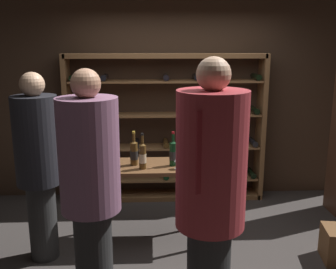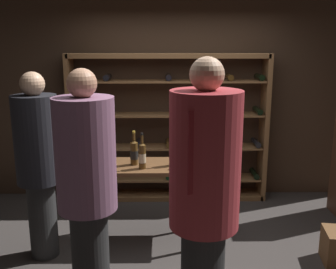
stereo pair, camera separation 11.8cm
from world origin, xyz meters
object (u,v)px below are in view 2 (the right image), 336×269
at_px(wine_glass_stemmed_center, 177,159).
at_px(person_bystander_dark_jacket, 204,192).
at_px(wine_bottle_green_slim, 142,156).
at_px(wine_glass_stemmed_right, 110,153).
at_px(wine_bottle_red_label, 173,153).
at_px(tasting_table, 152,174).
at_px(wine_rack, 168,129).
at_px(wine_bottle_amber_reserve, 134,152).
at_px(person_host_in_suit, 87,180).
at_px(person_guest_khaki, 38,159).

bearing_deg(wine_glass_stemmed_center, person_bystander_dark_jacket, -84.14).
relative_size(wine_bottle_green_slim, wine_glass_stemmed_right, 2.46).
relative_size(wine_bottle_red_label, wine_glass_stemmed_center, 2.63).
distance_m(tasting_table, wine_bottle_green_slim, 0.29).
bearing_deg(wine_rack, wine_bottle_amber_reserve, -107.98).
height_order(person_bystander_dark_jacket, wine_glass_stemmed_right, person_bystander_dark_jacket).
xyz_separation_m(wine_rack, person_host_in_suit, (-0.67, -2.21, 0.08)).
bearing_deg(wine_bottle_green_slim, person_host_in_suit, -112.86).
distance_m(person_host_in_suit, wine_bottle_amber_reserve, 1.10).
bearing_deg(wine_bottle_red_label, wine_glass_stemmed_center, -69.48).
distance_m(wine_glass_stemmed_center, wine_glass_stemmed_right, 0.75).
bearing_deg(wine_rack, person_bystander_dark_jacket, -85.38).
distance_m(wine_rack, wine_glass_stemmed_right, 1.26).
xyz_separation_m(person_host_in_suit, wine_glass_stemmed_center, (0.75, 0.90, -0.11)).
bearing_deg(person_guest_khaki, wine_bottle_green_slim, -156.94).
distance_m(wine_rack, wine_bottle_green_slim, 1.32).
bearing_deg(wine_bottle_green_slim, person_bystander_dark_jacket, -69.57).
height_order(wine_rack, tasting_table, wine_rack).
bearing_deg(wine_glass_stemmed_right, wine_bottle_red_label, -8.78).
bearing_deg(tasting_table, wine_rack, 80.62).
xyz_separation_m(person_host_in_suit, wine_glass_stemmed_right, (0.03, 1.12, -0.10)).
relative_size(wine_rack, person_host_in_suit, 1.36).
bearing_deg(person_bystander_dark_jacket, wine_glass_stemmed_right, 93.18).
distance_m(person_host_in_suit, wine_bottle_red_label, 1.23).
bearing_deg(wine_glass_stemmed_right, wine_bottle_amber_reserve, -13.17).
distance_m(tasting_table, person_bystander_dark_jacket, 1.55).
bearing_deg(wine_bottle_amber_reserve, wine_glass_stemmed_right, 166.83).
bearing_deg(wine_glass_stemmed_center, wine_bottle_red_label, 110.52).
bearing_deg(wine_glass_stemmed_center, wine_bottle_amber_reserve, 160.73).
height_order(person_guest_khaki, wine_bottle_amber_reserve, person_guest_khaki).
height_order(wine_bottle_green_slim, wine_glass_stemmed_center, wine_bottle_green_slim).
bearing_deg(person_host_in_suit, wine_rack, 145.06).
bearing_deg(person_host_in_suit, person_guest_khaki, -158.01).
xyz_separation_m(wine_rack, wine_bottle_green_slim, (-0.28, -1.29, 0.01)).
relative_size(person_guest_khaki, wine_glass_stemmed_right, 12.16).
bearing_deg(wine_rack, person_host_in_suit, -106.86).
distance_m(wine_bottle_green_slim, wine_glass_stemmed_right, 0.41).
bearing_deg(wine_bottle_amber_reserve, wine_rack, 72.02).
distance_m(person_guest_khaki, wine_bottle_green_slim, 1.01).
height_order(tasting_table, wine_glass_stemmed_right, wine_glass_stemmed_right).
bearing_deg(wine_bottle_green_slim, wine_rack, 77.67).
relative_size(person_bystander_dark_jacket, wine_bottle_red_label, 5.57).
bearing_deg(wine_bottle_green_slim, wine_bottle_amber_reserve, 124.29).
xyz_separation_m(tasting_table, wine_glass_stemmed_center, (0.27, -0.15, 0.20)).
height_order(wine_glass_stemmed_center, wine_glass_stemmed_right, wine_glass_stemmed_right).
xyz_separation_m(wine_glass_stemmed_center, wine_glass_stemmed_right, (-0.72, 0.22, 0.01)).
xyz_separation_m(tasting_table, person_host_in_suit, (-0.48, -1.05, 0.31)).
bearing_deg(wine_glass_stemmed_right, person_host_in_suit, -91.54).
distance_m(wine_bottle_red_label, wine_bottle_amber_reserve, 0.41).
distance_m(tasting_table, wine_bottle_amber_reserve, 0.30).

